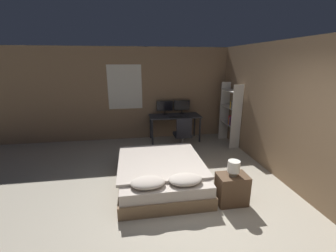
{
  "coord_description": "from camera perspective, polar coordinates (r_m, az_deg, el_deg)",
  "views": [
    {
      "loc": [
        -0.89,
        -2.66,
        2.32
      ],
      "look_at": [
        -0.04,
        2.64,
        0.75
      ],
      "focal_mm": 24.0,
      "sensor_mm": 36.0,
      "label": 1
    }
  ],
  "objects": [
    {
      "name": "desk",
      "position": [
        6.64,
        1.72,
        1.94
      ],
      "size": [
        1.49,
        0.67,
        0.76
      ],
      "color": "#38383D",
      "rests_on": "ground_plane"
    },
    {
      "name": "keyboard",
      "position": [
        6.39,
        2.12,
        2.28
      ],
      "size": [
        0.39,
        0.13,
        0.02
      ],
      "color": "black",
      "rests_on": "desk"
    },
    {
      "name": "nightstand",
      "position": [
        4.04,
        15.89,
        -15.13
      ],
      "size": [
        0.49,
        0.35,
        0.51
      ],
      "color": "brown",
      "rests_on": "ground_plane"
    },
    {
      "name": "bed",
      "position": [
        4.42,
        -1.76,
        -11.9
      ],
      "size": [
        1.6,
        1.96,
        0.54
      ],
      "color": "#846647",
      "rests_on": "ground_plane"
    },
    {
      "name": "monitor_right",
      "position": [
        6.85,
        3.52,
        5.11
      ],
      "size": [
        0.49,
        0.16,
        0.4
      ],
      "color": "black",
      "rests_on": "desk"
    },
    {
      "name": "computer_mouse",
      "position": [
        6.45,
        4.62,
        2.45
      ],
      "size": [
        0.07,
        0.05,
        0.04
      ],
      "color": "black",
      "rests_on": "desk"
    },
    {
      "name": "bedside_lamp",
      "position": [
        3.84,
        16.37,
        -9.89
      ],
      "size": [
        0.2,
        0.2,
        0.25
      ],
      "color": "gray",
      "rests_on": "nightstand"
    },
    {
      "name": "ground_plane",
      "position": [
        3.64,
        7.89,
        -23.47
      ],
      "size": [
        20.0,
        20.0,
        0.0
      ],
      "primitive_type": "plane",
      "color": "#B2A893"
    },
    {
      "name": "wall_side_right",
      "position": [
        5.16,
        25.3,
        3.91
      ],
      "size": [
        0.06,
        12.0,
        2.7
      ],
      "color": "#8E7051",
      "rests_on": "ground_plane"
    },
    {
      "name": "office_chair",
      "position": [
        5.97,
        3.74,
        -2.89
      ],
      "size": [
        0.52,
        0.52,
        0.92
      ],
      "color": "black",
      "rests_on": "ground_plane"
    },
    {
      "name": "bookshelf",
      "position": [
        6.48,
        15.85,
        3.36
      ],
      "size": [
        0.28,
        0.81,
        1.73
      ],
      "color": "beige",
      "rests_on": "ground_plane"
    },
    {
      "name": "monitor_left",
      "position": [
        6.75,
        -0.81,
        4.98
      ],
      "size": [
        0.49,
        0.16,
        0.4
      ],
      "color": "black",
      "rests_on": "desk"
    },
    {
      "name": "wall_back",
      "position": [
        6.85,
        -1.72,
        8.18
      ],
      "size": [
        12.0,
        0.08,
        2.7
      ],
      "color": "#8E7051",
      "rests_on": "ground_plane"
    }
  ]
}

